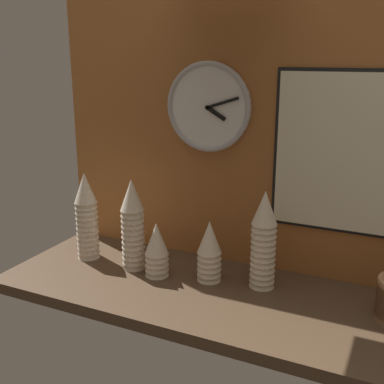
# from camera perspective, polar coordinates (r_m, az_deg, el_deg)

# --- Properties ---
(ground_plane) EXTENTS (1.60, 0.56, 0.04)m
(ground_plane) POSITION_cam_1_polar(r_m,az_deg,el_deg) (1.65, 4.34, -12.43)
(ground_plane) COLOR #4C3826
(wall_tiled_back) EXTENTS (1.60, 0.03, 1.05)m
(wall_tiled_back) POSITION_cam_1_polar(r_m,az_deg,el_deg) (1.72, 7.95, 7.80)
(wall_tiled_back) COLOR #A3602D
(wall_tiled_back) RESTS_ON ground_plane
(cup_stack_far_left) EXTENTS (0.09, 0.09, 0.34)m
(cup_stack_far_left) POSITION_cam_1_polar(r_m,az_deg,el_deg) (1.89, -12.38, -2.79)
(cup_stack_far_left) COLOR beige
(cup_stack_far_left) RESTS_ON ground_plane
(cup_stack_left) EXTENTS (0.09, 0.09, 0.34)m
(cup_stack_left) POSITION_cam_1_polar(r_m,az_deg,el_deg) (1.77, -7.05, -3.83)
(cup_stack_left) COLOR beige
(cup_stack_left) RESTS_ON ground_plane
(cup_stack_center_right) EXTENTS (0.09, 0.09, 0.34)m
(cup_stack_center_right) POSITION_cam_1_polar(r_m,az_deg,el_deg) (1.63, 8.48, -5.61)
(cup_stack_center_right) COLOR beige
(cup_stack_center_right) RESTS_ON ground_plane
(cup_stack_center_left) EXTENTS (0.09, 0.09, 0.20)m
(cup_stack_center_left) POSITION_cam_1_polar(r_m,az_deg,el_deg) (1.72, -4.21, -6.82)
(cup_stack_center_left) COLOR beige
(cup_stack_center_left) RESTS_ON ground_plane
(cup_stack_center) EXTENTS (0.09, 0.09, 0.22)m
(cup_stack_center) POSITION_cam_1_polar(r_m,az_deg,el_deg) (1.68, 2.07, -6.99)
(cup_stack_center) COLOR beige
(cup_stack_center) RESTS_ON ground_plane
(wall_clock) EXTENTS (0.32, 0.03, 0.32)m
(wall_clock) POSITION_cam_1_polar(r_m,az_deg,el_deg) (1.75, 1.93, 10.01)
(wall_clock) COLOR white
(menu_board) EXTENTS (0.44, 0.01, 0.54)m
(menu_board) POSITION_cam_1_polar(r_m,az_deg,el_deg) (1.65, 17.15, 4.39)
(menu_board) COLOR black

